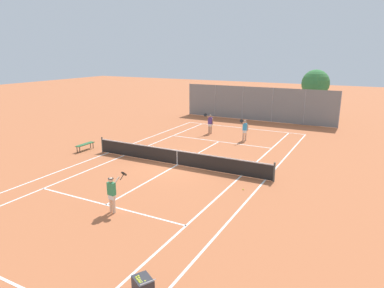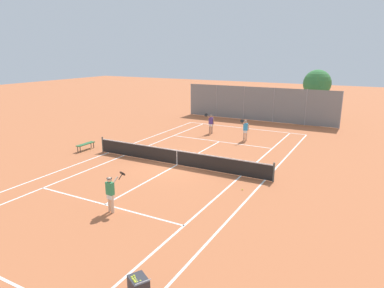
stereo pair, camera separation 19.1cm
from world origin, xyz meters
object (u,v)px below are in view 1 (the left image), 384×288
object	(u,v)px
tennis_net	(177,157)
player_far_right	(245,129)
ball_cart	(143,288)
player_near_side	(112,192)
player_far_left	(210,123)
tree_behind_left	(316,84)
loose_tennis_ball_1	(243,189)
loose_tennis_ball_0	(211,143)
courtside_bench	(85,145)

from	to	relation	value
tennis_net	player_far_right	xyz separation A→B (m)	(1.63, 7.60, 0.42)
ball_cart	player_near_side	bearing A→B (deg)	138.20
player_far_left	tree_behind_left	bearing A→B (deg)	58.31
loose_tennis_ball_1	tree_behind_left	world-z (taller)	tree_behind_left
tennis_net	loose_tennis_ball_0	world-z (taller)	tennis_net
player_near_side	ball_cart	bearing A→B (deg)	-41.80
tree_behind_left	tennis_net	bearing A→B (deg)	-104.25
player_far_left	player_far_right	distance (m)	3.52
loose_tennis_ball_0	player_near_side	bearing A→B (deg)	-84.99
player_near_side	courtside_bench	bearing A→B (deg)	140.89
player_far_right	player_near_side	bearing A→B (deg)	-93.38
tennis_net	ball_cart	xyz separation A→B (m)	(5.23, -10.81, 0.02)
player_near_side	tree_behind_left	distance (m)	26.65
player_near_side	loose_tennis_ball_1	xyz separation A→B (m)	(4.13, 4.96, -0.89)
ball_cart	player_far_right	distance (m)	18.76
tennis_net	tree_behind_left	world-z (taller)	tree_behind_left
player_near_side	loose_tennis_ball_0	world-z (taller)	player_near_side
player_near_side	player_far_right	world-z (taller)	same
courtside_bench	ball_cart	bearing A→B (deg)	-40.09
loose_tennis_ball_0	courtside_bench	distance (m)	9.12
player_far_left	loose_tennis_ball_0	world-z (taller)	player_far_left
loose_tennis_ball_0	player_far_right	bearing A→B (deg)	46.22
player_near_side	player_far_right	xyz separation A→B (m)	(0.85, 14.42, 0.00)
player_near_side	tennis_net	bearing A→B (deg)	96.49
tennis_net	loose_tennis_ball_1	world-z (taller)	tennis_net
loose_tennis_ball_1	courtside_bench	world-z (taller)	courtside_bench
tree_behind_left	player_near_side	bearing A→B (deg)	-98.99
ball_cart	tree_behind_left	xyz separation A→B (m)	(-0.31, 30.18, 3.00)
loose_tennis_ball_1	tennis_net	bearing A→B (deg)	159.21
ball_cart	courtside_bench	distance (m)	16.45
ball_cart	loose_tennis_ball_0	xyz separation A→B (m)	(-5.54, 16.39, -0.50)
player_far_left	tennis_net	bearing A→B (deg)	-78.34
player_far_left	loose_tennis_ball_1	size ratio (longest dim) A/B	26.88
player_far_right	tree_behind_left	world-z (taller)	tree_behind_left
player_far_right	loose_tennis_ball_0	xyz separation A→B (m)	(-1.94, -2.02, -0.89)
tennis_net	loose_tennis_ball_0	size ratio (longest dim) A/B	181.82
tennis_net	player_near_side	xyz separation A→B (m)	(0.78, -6.82, 0.42)
tennis_net	tree_behind_left	bearing A→B (deg)	75.75
player_far_right	tree_behind_left	xyz separation A→B (m)	(3.29, 11.77, 2.60)
player_far_right	loose_tennis_ball_0	size ratio (longest dim) A/B	26.88
ball_cart	courtside_bench	size ratio (longest dim) A/B	0.64
ball_cart	player_near_side	distance (m)	5.99
player_far_left	courtside_bench	bearing A→B (deg)	-122.51
courtside_bench	player_far_right	bearing A→B (deg)	41.04
player_far_left	player_near_side	bearing A→B (deg)	-80.62
ball_cart	tree_behind_left	size ratio (longest dim) A/B	0.19
player_near_side	tree_behind_left	bearing A→B (deg)	81.01
ball_cart	loose_tennis_ball_1	bearing A→B (deg)	92.09
tree_behind_left	ball_cart	bearing A→B (deg)	-89.41
tennis_net	courtside_bench	xyz separation A→B (m)	(-7.35, -0.22, -0.10)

